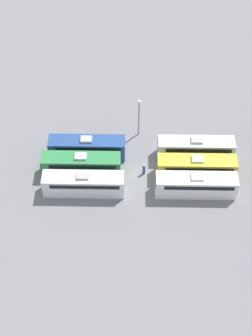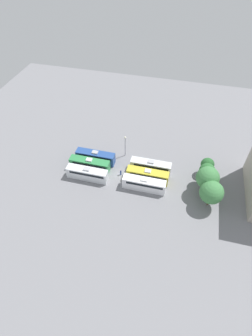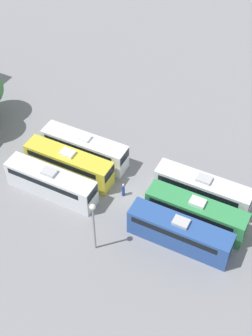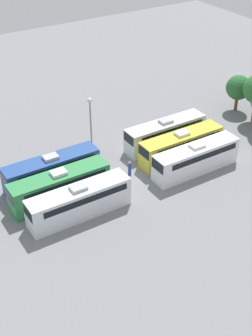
# 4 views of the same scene
# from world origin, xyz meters

# --- Properties ---
(ground_plane) EXTENTS (112.60, 112.60, 0.00)m
(ground_plane) POSITION_xyz_m (0.00, 0.00, 0.00)
(ground_plane) COLOR gray
(bus_0) EXTENTS (2.46, 10.75, 3.56)m
(bus_0) POSITION_xyz_m (-3.25, -7.38, 1.76)
(bus_0) COLOR #284C93
(bus_0) RESTS_ON ground_plane
(bus_1) EXTENTS (2.46, 10.75, 3.56)m
(bus_1) POSITION_xyz_m (-0.09, -7.92, 1.76)
(bus_1) COLOR #338C4C
(bus_1) RESTS_ON ground_plane
(bus_2) EXTENTS (2.46, 10.75, 3.56)m
(bus_2) POSITION_xyz_m (3.28, -7.39, 1.76)
(bus_2) COLOR silver
(bus_2) RESTS_ON ground_plane
(bus_3) EXTENTS (2.46, 10.75, 3.56)m
(bus_3) POSITION_xyz_m (-3.34, 7.97, 1.76)
(bus_3) COLOR silver
(bus_3) RESTS_ON ground_plane
(bus_4) EXTENTS (2.46, 10.75, 3.56)m
(bus_4) POSITION_xyz_m (0.11, 7.79, 1.76)
(bus_4) COLOR gold
(bus_4) RESTS_ON ground_plane
(bus_5) EXTENTS (2.46, 10.75, 3.56)m
(bus_5) POSITION_xyz_m (3.21, 7.50, 1.76)
(bus_5) COLOR white
(bus_5) RESTS_ON ground_plane
(worker_person) EXTENTS (0.36, 0.36, 1.82)m
(worker_person) POSITION_xyz_m (-0.04, 0.62, 0.85)
(worker_person) COLOR navy
(worker_person) RESTS_ON ground_plane
(light_pole) EXTENTS (0.60, 0.60, 6.74)m
(light_pole) POSITION_xyz_m (-7.66, -0.12, 4.66)
(light_pole) COLOR gray
(light_pole) RESTS_ON ground_plane
(tree_0) EXTENTS (3.45, 3.45, 5.19)m
(tree_0) POSITION_xyz_m (-5.82, 22.20, 3.44)
(tree_0) COLOR brown
(tree_0) RESTS_ON ground_plane
(tree_1) EXTENTS (3.96, 3.96, 6.66)m
(tree_1) POSITION_xyz_m (-2.12, 21.97, 4.64)
(tree_1) COLOR brown
(tree_1) RESTS_ON ground_plane
(tree_2) EXTENTS (3.25, 3.25, 5.28)m
(tree_2) POSITION_xyz_m (-0.77, 21.74, 3.64)
(tree_2) COLOR brown
(tree_2) RESTS_ON ground_plane
(tree_3) EXTENTS (5.50, 5.50, 8.06)m
(tree_3) POSITION_xyz_m (0.77, 22.07, 5.29)
(tree_3) COLOR brown
(tree_3) RESTS_ON ground_plane
(tree_4) EXTENTS (3.68, 3.68, 6.15)m
(tree_4) POSITION_xyz_m (2.65, 23.00, 4.26)
(tree_4) COLOR brown
(tree_4) RESTS_ON ground_plane
(tree_5) EXTENTS (5.50, 5.50, 7.33)m
(tree_5) POSITION_xyz_m (4.41, 23.19, 4.58)
(tree_5) COLOR brown
(tree_5) RESTS_ON ground_plane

